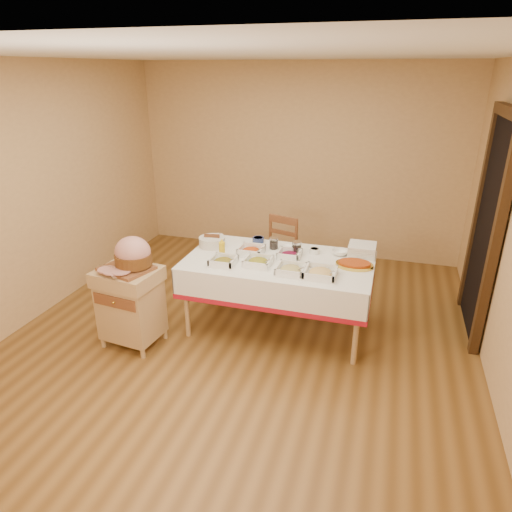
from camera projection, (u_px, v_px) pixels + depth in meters
The scene contains 23 objects.
room_shell at pixel (239, 213), 4.08m from camera, with size 5.00×5.00×5.00m.
doorway at pixel (488, 225), 4.35m from camera, with size 0.09×1.10×2.20m.
dining_table at pixel (279, 275), 4.53m from camera, with size 1.82×1.02×0.76m.
butcher_cart at pixel (131, 302), 4.32m from camera, with size 0.60×0.52×0.78m.
dining_chair at pixel (277, 255), 5.34m from camera, with size 0.50×0.49×0.91m.
ham_on_board at pixel (132, 256), 4.16m from camera, with size 0.47×0.45×0.31m.
serving_dish_a at pixel (223, 261), 4.35m from camera, with size 0.24×0.23×0.10m.
serving_dish_b at pixel (258, 262), 4.34m from camera, with size 0.25×0.25×0.10m.
serving_dish_c at pixel (291, 269), 4.17m from camera, with size 0.26×0.26×0.10m.
serving_dish_d at pixel (320, 273), 4.10m from camera, with size 0.28×0.28×0.11m.
serving_dish_e at pixel (251, 251), 4.59m from camera, with size 0.26×0.24×0.12m.
serving_dish_f at pixel (289, 254), 4.51m from camera, with size 0.23×0.22×0.11m.
small_bowl_left at pixel (218, 237), 4.97m from camera, with size 0.13×0.13×0.06m.
small_bowl_mid at pixel (258, 239), 4.91m from camera, with size 0.13×0.13×0.05m.
small_bowl_right at pixel (315, 251), 4.61m from camera, with size 0.10×0.10×0.05m.
bowl_white_imported at pixel (286, 248), 4.71m from camera, with size 0.14×0.14×0.03m, color white.
bowl_small_imported at pixel (340, 252), 4.58m from camera, with size 0.16×0.16×0.05m, color white.
preserve_jar_left at pixel (274, 244), 4.72m from camera, with size 0.09×0.09×0.12m.
preserve_jar_right at pixel (297, 248), 4.60m from camera, with size 0.10×0.10×0.13m.
mustard_bottle at pixel (222, 248), 4.52m from camera, with size 0.06×0.06×0.19m.
bread_basket at pixel (212, 242), 4.79m from camera, with size 0.28×0.28×0.12m.
plate_stack at pixel (362, 250), 4.56m from camera, with size 0.27×0.27×0.11m.
brass_platter at pixel (354, 264), 4.31m from camera, with size 0.35×0.25×0.05m.
Camera 1 is at (1.28, -3.70, 2.50)m, focal length 32.00 mm.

